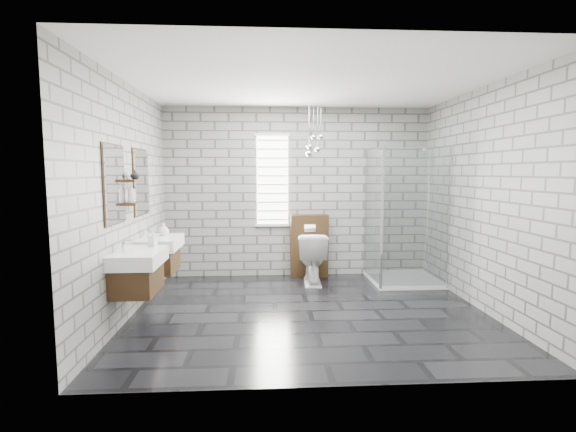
{
  "coord_description": "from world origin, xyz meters",
  "views": [
    {
      "loc": [
        -0.55,
        -4.88,
        1.68
      ],
      "look_at": [
        -0.24,
        0.35,
        1.12
      ],
      "focal_mm": 26.0,
      "sensor_mm": 36.0,
      "label": 1
    }
  ],
  "objects": [
    {
      "name": "flush_plate",
      "position": [
        0.19,
        1.6,
        0.8
      ],
      "size": [
        0.18,
        0.01,
        0.12
      ],
      "primitive_type": "cube",
      "color": "silver",
      "rests_on": "cistern_panel"
    },
    {
      "name": "wall_left",
      "position": [
        -2.11,
        0.0,
        1.35
      ],
      "size": [
        0.02,
        3.6,
        2.7
      ],
      "primitive_type": "cube",
      "color": "gray",
      "rests_on": "floor"
    },
    {
      "name": "shelf_upper",
      "position": [
        -2.03,
        -0.05,
        1.58
      ],
      "size": [
        0.14,
        0.3,
        0.03
      ],
      "primitive_type": "cube",
      "color": "#392511",
      "rests_on": "wall_left"
    },
    {
      "name": "soap_bottle_a",
      "position": [
        -1.78,
        -0.21,
        0.93
      ],
      "size": [
        0.09,
        0.1,
        0.17
      ],
      "primitive_type": "imported",
      "rotation": [
        0.0,
        0.0,
        -0.28
      ],
      "color": "#B2B2B2",
      "rests_on": "vanity_left"
    },
    {
      "name": "vanity_right",
      "position": [
        -1.91,
        0.48,
        0.76
      ],
      "size": [
        0.47,
        0.7,
        1.57
      ],
      "color": "#392511",
      "rests_on": "wall_left"
    },
    {
      "name": "wall_back",
      "position": [
        0.0,
        1.81,
        1.35
      ],
      "size": [
        4.2,
        0.02,
        2.7
      ],
      "primitive_type": "cube",
      "color": "gray",
      "rests_on": "floor"
    },
    {
      "name": "shower_enclosure",
      "position": [
        1.5,
        1.18,
        0.5
      ],
      "size": [
        1.0,
        1.0,
        2.03
      ],
      "color": "white",
      "rests_on": "floor"
    },
    {
      "name": "shelf_lower",
      "position": [
        -2.03,
        -0.05,
        1.32
      ],
      "size": [
        0.14,
        0.3,
        0.03
      ],
      "primitive_type": "cube",
      "color": "#392511",
      "rests_on": "wall_left"
    },
    {
      "name": "pendant_cluster",
      "position": [
        0.21,
        1.36,
        2.1
      ],
      "size": [
        0.28,
        0.26,
        0.79
      ],
      "color": "silver",
      "rests_on": "ceiling"
    },
    {
      "name": "window",
      "position": [
        -0.4,
        1.78,
        1.55
      ],
      "size": [
        0.56,
        0.05,
        1.48
      ],
      "color": "white",
      "rests_on": "wall_back"
    },
    {
      "name": "vanity_left",
      "position": [
        -1.91,
        -0.47,
        0.76
      ],
      "size": [
        0.47,
        0.7,
        1.57
      ],
      "color": "#392511",
      "rests_on": "wall_left"
    },
    {
      "name": "ceiling",
      "position": [
        0.0,
        0.0,
        2.71
      ],
      "size": [
        4.2,
        3.6,
        0.02
      ],
      "primitive_type": "cube",
      "color": "white",
      "rests_on": "wall_back"
    },
    {
      "name": "cistern_panel",
      "position": [
        0.19,
        1.7,
        0.5
      ],
      "size": [
        0.6,
        0.2,
        1.0
      ],
      "primitive_type": "cube",
      "color": "#392511",
      "rests_on": "floor"
    },
    {
      "name": "soap_bottle_b",
      "position": [
        -1.85,
        0.61,
        0.93
      ],
      "size": [
        0.15,
        0.15,
        0.17
      ],
      "primitive_type": "imported",
      "rotation": [
        0.0,
        0.0,
        0.18
      ],
      "color": "#B2B2B2",
      "rests_on": "vanity_right"
    },
    {
      "name": "floor",
      "position": [
        0.0,
        0.0,
        -0.01
      ],
      "size": [
        4.2,
        3.6,
        0.02
      ],
      "primitive_type": "cube",
      "color": "black",
      "rests_on": "ground"
    },
    {
      "name": "wall_right",
      "position": [
        2.11,
        0.0,
        1.35
      ],
      "size": [
        0.02,
        3.6,
        2.7
      ],
      "primitive_type": "cube",
      "color": "gray",
      "rests_on": "floor"
    },
    {
      "name": "vase",
      "position": [
        -2.02,
        0.02,
        1.65
      ],
      "size": [
        0.13,
        0.13,
        0.11
      ],
      "primitive_type": "imported",
      "rotation": [
        0.0,
        0.0,
        0.36
      ],
      "color": "#B2B2B2",
      "rests_on": "shelf_upper"
    },
    {
      "name": "toilet",
      "position": [
        0.19,
        1.29,
        0.39
      ],
      "size": [
        0.48,
        0.79,
        0.77
      ],
      "primitive_type": "imported",
      "rotation": [
        0.0,
        0.0,
        3.08
      ],
      "color": "white",
      "rests_on": "floor"
    },
    {
      "name": "soap_bottle_c",
      "position": [
        -2.02,
        -0.14,
        1.44
      ],
      "size": [
        0.09,
        0.09,
        0.22
      ],
      "primitive_type": "imported",
      "rotation": [
        0.0,
        0.0,
        0.06
      ],
      "color": "#B2B2B2",
      "rests_on": "shelf_lower"
    },
    {
      "name": "wall_front",
      "position": [
        0.0,
        -1.81,
        1.35
      ],
      "size": [
        4.2,
        0.02,
        2.7
      ],
      "primitive_type": "cube",
      "color": "gray",
      "rests_on": "floor"
    }
  ]
}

